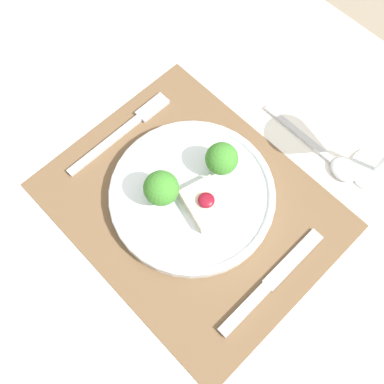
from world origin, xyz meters
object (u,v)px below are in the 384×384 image
at_px(knife, 265,288).
at_px(dinner_plate, 192,192).
at_px(spoon, 332,159).
at_px(fork, 126,128).

bearing_deg(knife, dinner_plate, 174.53).
xyz_separation_m(dinner_plate, spoon, (0.11, 0.20, -0.01)).
bearing_deg(spoon, knife, -72.54).
bearing_deg(fork, spoon, 35.16).
distance_m(dinner_plate, knife, 0.18).
height_order(fork, spoon, spoon).
bearing_deg(fork, knife, -6.10).
xyz_separation_m(knife, spoon, (-0.06, 0.23, -0.00)).
bearing_deg(spoon, dinner_plate, -116.61).
relative_size(fork, knife, 1.00).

